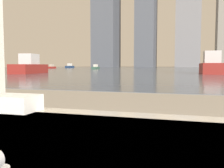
# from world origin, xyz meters

# --- Properties ---
(towel_stack) EXTENTS (0.24, 0.17, 0.08)m
(towel_stack) POSITION_xyz_m (-0.31, 0.94, 0.60)
(towel_stack) COLOR white
(towel_stack) RESTS_ON bathtub
(harbor_water) EXTENTS (180.00, 110.00, 0.01)m
(harbor_water) POSITION_xyz_m (0.00, 62.00, 0.01)
(harbor_water) COLOR slate
(harbor_water) RESTS_ON ground_plane
(harbor_boat_0) EXTENTS (1.46, 3.84, 1.42)m
(harbor_boat_0) POSITION_xyz_m (-34.24, 70.93, 0.51)
(harbor_boat_0) COLOR navy
(harbor_boat_0) RESTS_ON harbor_water
(harbor_boat_1) EXTENTS (0.94, 2.72, 1.02)m
(harbor_boat_1) POSITION_xyz_m (-18.22, 50.78, 0.37)
(harbor_boat_1) COLOR #335647
(harbor_boat_1) RESTS_ON harbor_water
(harbor_boat_2) EXTENTS (1.00, 2.86, 1.07)m
(harbor_boat_2) POSITION_xyz_m (-32.25, 56.56, 0.39)
(harbor_boat_2) COLOR maroon
(harbor_boat_2) RESTS_ON harbor_water
(harbor_boat_3) EXTENTS (2.48, 5.30, 1.91)m
(harbor_boat_3) POSITION_xyz_m (-14.21, 21.12, 0.68)
(harbor_boat_3) COLOR maroon
(harbor_boat_3) RESTS_ON harbor_water
(harbor_boat_5) EXTENTS (1.98, 5.67, 2.12)m
(harbor_boat_5) POSITION_xyz_m (2.86, 25.16, 0.76)
(harbor_boat_5) COLOR maroon
(harbor_boat_5) RESTS_ON harbor_water
(skyline_tower_0) EXTENTS (11.16, 13.72, 54.32)m
(skyline_tower_0) POSITION_xyz_m (-37.35, 118.00, 27.16)
(skyline_tower_0) COLOR #4C515B
(skyline_tower_0) RESTS_ON ground_plane
(skyline_tower_1) EXTENTS (8.74, 13.65, 54.13)m
(skyline_tower_1) POSITION_xyz_m (-17.66, 118.00, 27.07)
(skyline_tower_1) COLOR #4C515B
(skyline_tower_1) RESTS_ON ground_plane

